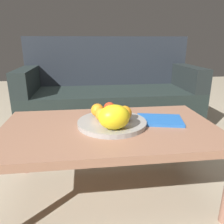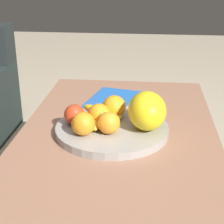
{
  "view_description": "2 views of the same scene",
  "coord_description": "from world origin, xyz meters",
  "px_view_note": "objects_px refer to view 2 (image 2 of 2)",
  "views": [
    {
      "loc": [
        -0.13,
        -1.09,
        0.86
      ],
      "look_at": [
        0.02,
        0.02,
        0.5
      ],
      "focal_mm": 35.33,
      "sensor_mm": 36.0,
      "label": 1
    },
    {
      "loc": [
        -1.08,
        -0.09,
        0.96
      ],
      "look_at": [
        0.02,
        0.02,
        0.5
      ],
      "focal_mm": 58.71,
      "sensor_mm": 36.0,
      "label": 2
    }
  ],
  "objects_px": {
    "orange_front": "(109,123)",
    "magazine": "(113,101)",
    "fruit_bowl": "(112,129)",
    "coffee_table": "(117,147)",
    "orange_back": "(83,124)",
    "banana_bunch": "(99,117)",
    "apple_front": "(74,115)",
    "orange_right": "(114,107)",
    "melon_large_front": "(147,111)",
    "orange_left": "(99,115)"
  },
  "relations": [
    {
      "from": "orange_back",
      "to": "apple_front",
      "type": "xyz_separation_m",
      "value": [
        0.07,
        0.04,
        -0.0
      ]
    },
    {
      "from": "orange_left",
      "to": "orange_back",
      "type": "bearing_deg",
      "value": 153.36
    },
    {
      "from": "melon_large_front",
      "to": "banana_bunch",
      "type": "height_order",
      "value": "melon_large_front"
    },
    {
      "from": "banana_bunch",
      "to": "coffee_table",
      "type": "bearing_deg",
      "value": -107.86
    },
    {
      "from": "orange_front",
      "to": "orange_back",
      "type": "height_order",
      "value": "orange_back"
    },
    {
      "from": "fruit_bowl",
      "to": "orange_back",
      "type": "xyz_separation_m",
      "value": [
        -0.07,
        0.08,
        0.05
      ]
    },
    {
      "from": "fruit_bowl",
      "to": "apple_front",
      "type": "xyz_separation_m",
      "value": [
        0.0,
        0.13,
        0.05
      ]
    },
    {
      "from": "coffee_table",
      "to": "orange_right",
      "type": "distance_m",
      "value": 0.14
    },
    {
      "from": "orange_left",
      "to": "orange_back",
      "type": "height_order",
      "value": "same"
    },
    {
      "from": "melon_large_front",
      "to": "apple_front",
      "type": "height_order",
      "value": "melon_large_front"
    },
    {
      "from": "apple_front",
      "to": "banana_bunch",
      "type": "xyz_separation_m",
      "value": [
        0.0,
        -0.08,
        -0.01
      ]
    },
    {
      "from": "apple_front",
      "to": "magazine",
      "type": "distance_m",
      "value": 0.3
    },
    {
      "from": "orange_left",
      "to": "banana_bunch",
      "type": "distance_m",
      "value": 0.01
    },
    {
      "from": "fruit_bowl",
      "to": "melon_large_front",
      "type": "xyz_separation_m",
      "value": [
        -0.0,
        -0.11,
        0.07
      ]
    },
    {
      "from": "orange_back",
      "to": "banana_bunch",
      "type": "xyz_separation_m",
      "value": [
        0.08,
        -0.04,
        -0.01
      ]
    },
    {
      "from": "orange_back",
      "to": "banana_bunch",
      "type": "height_order",
      "value": "orange_back"
    },
    {
      "from": "fruit_bowl",
      "to": "orange_front",
      "type": "xyz_separation_m",
      "value": [
        -0.05,
        0.0,
        0.05
      ]
    },
    {
      "from": "fruit_bowl",
      "to": "banana_bunch",
      "type": "bearing_deg",
      "value": 83.75
    },
    {
      "from": "banana_bunch",
      "to": "magazine",
      "type": "bearing_deg",
      "value": -4.36
    },
    {
      "from": "melon_large_front",
      "to": "orange_left",
      "type": "bearing_deg",
      "value": 86.74
    },
    {
      "from": "orange_left",
      "to": "banana_bunch",
      "type": "xyz_separation_m",
      "value": [
        -0.0,
        0.0,
        -0.01
      ]
    },
    {
      "from": "apple_front",
      "to": "melon_large_front",
      "type": "bearing_deg",
      "value": -91.14
    },
    {
      "from": "coffee_table",
      "to": "orange_front",
      "type": "height_order",
      "value": "orange_front"
    },
    {
      "from": "coffee_table",
      "to": "orange_left",
      "type": "relative_size",
      "value": 15.66
    },
    {
      "from": "apple_front",
      "to": "banana_bunch",
      "type": "bearing_deg",
      "value": -87.32
    },
    {
      "from": "coffee_table",
      "to": "orange_front",
      "type": "xyz_separation_m",
      "value": [
        -0.04,
        0.02,
        0.1
      ]
    },
    {
      "from": "coffee_table",
      "to": "orange_back",
      "type": "bearing_deg",
      "value": 119.27
    },
    {
      "from": "melon_large_front",
      "to": "orange_right",
      "type": "relative_size",
      "value": 1.92
    },
    {
      "from": "orange_right",
      "to": "banana_bunch",
      "type": "distance_m",
      "value": 0.08
    },
    {
      "from": "orange_left",
      "to": "orange_right",
      "type": "distance_m",
      "value": 0.08
    },
    {
      "from": "orange_left",
      "to": "apple_front",
      "type": "height_order",
      "value": "orange_left"
    },
    {
      "from": "coffee_table",
      "to": "fruit_bowl",
      "type": "relative_size",
      "value": 3.09
    },
    {
      "from": "orange_back",
      "to": "magazine",
      "type": "height_order",
      "value": "orange_back"
    },
    {
      "from": "orange_front",
      "to": "magazine",
      "type": "relative_size",
      "value": 0.29
    },
    {
      "from": "melon_large_front",
      "to": "orange_front",
      "type": "distance_m",
      "value": 0.13
    },
    {
      "from": "orange_right",
      "to": "orange_back",
      "type": "xyz_separation_m",
      "value": [
        -0.14,
        0.08,
        -0.0
      ]
    },
    {
      "from": "orange_right",
      "to": "melon_large_front",
      "type": "bearing_deg",
      "value": -122.27
    },
    {
      "from": "fruit_bowl",
      "to": "orange_back",
      "type": "distance_m",
      "value": 0.12
    },
    {
      "from": "orange_back",
      "to": "orange_right",
      "type": "bearing_deg",
      "value": -30.52
    },
    {
      "from": "fruit_bowl",
      "to": "apple_front",
      "type": "bearing_deg",
      "value": 89.54
    },
    {
      "from": "banana_bunch",
      "to": "fruit_bowl",
      "type": "bearing_deg",
      "value": -96.25
    },
    {
      "from": "apple_front",
      "to": "banana_bunch",
      "type": "relative_size",
      "value": 0.44
    },
    {
      "from": "orange_front",
      "to": "orange_back",
      "type": "relative_size",
      "value": 0.95
    },
    {
      "from": "coffee_table",
      "to": "apple_front",
      "type": "bearing_deg",
      "value": 83.46
    },
    {
      "from": "coffee_table",
      "to": "banana_bunch",
      "type": "distance_m",
      "value": 0.12
    },
    {
      "from": "banana_bunch",
      "to": "apple_front",
      "type": "bearing_deg",
      "value": 92.68
    },
    {
      "from": "melon_large_front",
      "to": "orange_back",
      "type": "height_order",
      "value": "melon_large_front"
    },
    {
      "from": "orange_right",
      "to": "orange_left",
      "type": "bearing_deg",
      "value": 145.05
    },
    {
      "from": "orange_back",
      "to": "banana_bunch",
      "type": "relative_size",
      "value": 0.47
    },
    {
      "from": "melon_large_front",
      "to": "magazine",
      "type": "bearing_deg",
      "value": 25.96
    }
  ]
}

